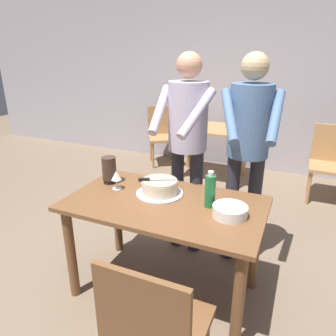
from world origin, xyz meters
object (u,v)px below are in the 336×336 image
person_cutting_cake (187,135)px  background_table (211,139)px  hurricane_lamp (109,170)px  background_chair_1 (330,161)px  wine_glass_near (116,176)px  cake_knife (149,180)px  person_standing_beside (248,140)px  background_chair_3 (162,133)px  main_dining_table (165,219)px  chair_near_side (155,329)px  water_bottle (210,191)px  cake_on_platter (160,188)px  plate_stack (230,211)px

person_cutting_cake → background_table: 1.83m
hurricane_lamp → background_chair_1: (1.68, 2.11, -0.37)m
wine_glass_near → cake_knife: bearing=2.6°
cake_knife → person_cutting_cake: (0.09, 0.53, 0.21)m
person_cutting_cake → person_standing_beside: bearing=3.5°
cake_knife → background_chair_3: size_ratio=0.28×
main_dining_table → chair_near_side: size_ratio=1.50×
cake_knife → background_chair_3: background_chair_3 is taller
water_bottle → hurricane_lamp: 0.83m
cake_knife → main_dining_table: bearing=-24.3°
main_dining_table → person_cutting_cake: 0.75m
cake_knife → hurricane_lamp: 0.39m
wine_glass_near → background_chair_3: 2.75m
main_dining_table → cake_knife: bearing=155.7°
cake_on_platter → background_chair_1: 2.49m
background_chair_3 → cake_knife: bearing=-67.2°
background_chair_1 → background_chair_3: (-2.38, 0.41, 0.00)m
main_dining_table → hurricane_lamp: (-0.53, 0.13, 0.24)m
cake_on_platter → plate_stack: size_ratio=1.55×
person_standing_beside → background_chair_3: size_ratio=1.91×
person_standing_beside → background_table: 1.94m
plate_stack → chair_near_side: size_ratio=0.24×
person_standing_beside → background_table: bearing=114.2°
background_chair_1 → person_standing_beside: bearing=-114.0°
cake_knife → background_table: (-0.20, 2.27, -0.29)m
plate_stack → wine_glass_near: (-0.87, 0.07, 0.07)m
plate_stack → chair_near_side: bearing=-102.4°
cake_on_platter → background_chair_1: (1.23, 2.15, -0.31)m
cake_on_platter → chair_near_side: (0.37, -0.86, -0.31)m
plate_stack → background_chair_1: background_chair_1 is taller
cake_knife → cake_on_platter: bearing=27.0°
hurricane_lamp → person_cutting_cake: (0.47, 0.46, 0.22)m
hurricane_lamp → background_chair_1: hurricane_lamp is taller
water_bottle → background_chair_3: (-1.53, 2.60, -0.37)m
wine_glass_near → person_cutting_cake: bearing=56.8°
water_bottle → plate_stack: bearing=-26.5°
person_cutting_cake → background_chair_3: 2.44m
plate_stack → person_cutting_cake: size_ratio=0.13×
person_cutting_cake → background_chair_3: (-1.17, 2.06, -0.58)m
chair_near_side → background_chair_1: same height
wine_glass_near → person_cutting_cake: size_ratio=0.08×
plate_stack → person_standing_beside: 0.70m
person_cutting_cake → background_table: person_cutting_cake is taller
cake_knife → chair_near_side: (0.44, -0.83, -0.37)m
background_chair_1 → background_table: bearing=176.6°
cake_knife → person_cutting_cake: person_cutting_cake is taller
cake_on_platter → hurricane_lamp: size_ratio=1.62×
water_bottle → cake_knife: bearing=179.3°
main_dining_table → water_bottle: size_ratio=5.40×
background_chair_1 → background_chair_3: size_ratio=1.00×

